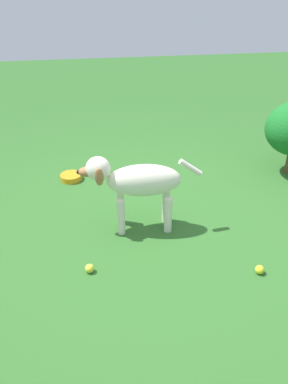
% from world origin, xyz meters
% --- Properties ---
extents(ground, '(14.00, 14.00, 0.00)m').
position_xyz_m(ground, '(0.00, 0.00, 0.00)').
color(ground, '#2D6026').
extents(dog, '(0.99, 0.28, 0.67)m').
position_xyz_m(dog, '(0.13, 0.02, 0.44)').
color(dog, silver).
rests_on(dog, ground).
extents(tennis_ball_0, '(0.07, 0.07, 0.07)m').
position_xyz_m(tennis_ball_0, '(0.22, -0.79, 0.03)').
color(tennis_ball_0, '#C7D63B').
rests_on(tennis_ball_0, ground).
extents(tennis_ball_1, '(0.07, 0.07, 0.07)m').
position_xyz_m(tennis_ball_1, '(-0.66, 0.72, 0.03)').
color(tennis_ball_1, yellow).
rests_on(tennis_ball_1, ground).
extents(tennis_ball_2, '(0.07, 0.07, 0.07)m').
position_xyz_m(tennis_ball_2, '(0.55, 0.51, 0.03)').
color(tennis_ball_2, yellow).
rests_on(tennis_ball_2, ground).
extents(water_bowl, '(0.22, 0.22, 0.06)m').
position_xyz_m(water_bowl, '(0.69, -0.92, 0.03)').
color(water_bowl, orange).
rests_on(water_bowl, ground).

